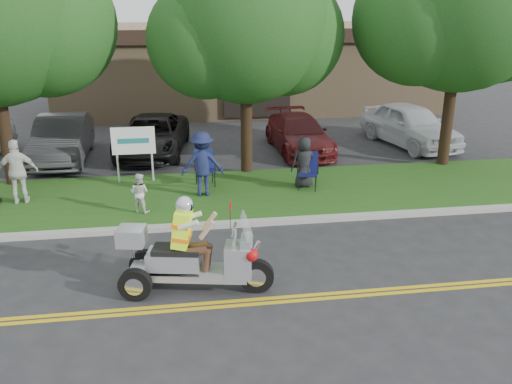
{
  "coord_description": "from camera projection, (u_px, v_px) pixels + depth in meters",
  "views": [
    {
      "loc": [
        -1.64,
        -9.06,
        5.24
      ],
      "look_at": [
        0.02,
        2.0,
        1.24
      ],
      "focal_mm": 38.0,
      "sensor_mm": 36.0,
      "label": 1
    }
  ],
  "objects": [
    {
      "name": "spectator_chair_a",
      "position": [
        202.0,
        164.0,
        14.73
      ],
      "size": [
        1.17,
        0.69,
        1.78
      ],
      "primitive_type": "imported",
      "rotation": [
        0.0,
        0.0,
        3.12
      ],
      "color": "#192047",
      "rests_on": "grass_verge"
    },
    {
      "name": "parked_car_far_right",
      "position": [
        410.0,
        125.0,
        20.25
      ],
      "size": [
        2.79,
        4.91,
        1.58
      ],
      "primitive_type": "imported",
      "rotation": [
        0.0,
        0.0,
        0.21
      ],
      "color": "silver",
      "rests_on": "ground"
    },
    {
      "name": "spectator_adult_right",
      "position": [
        18.0,
        172.0,
        14.18
      ],
      "size": [
        1.04,
        0.49,
        1.72
      ],
      "primitive_type": "imported",
      "rotation": [
        0.0,
        0.0,
        3.22
      ],
      "color": "silver",
      "rests_on": "grass_verge"
    },
    {
      "name": "grass_verge",
      "position": [
        239.0,
        194.0,
        15.25
      ],
      "size": [
        60.0,
        4.0,
        0.1
      ],
      "primitive_type": "cube",
      "color": "#295015",
      "rests_on": "ground"
    },
    {
      "name": "centerline_far",
      "position": [
        274.0,
        298.0,
        10.03
      ],
      "size": [
        60.0,
        0.1,
        0.01
      ],
      "primitive_type": "cube",
      "color": "gold",
      "rests_on": "ground"
    },
    {
      "name": "lawn_chair_b",
      "position": [
        308.0,
        168.0,
        15.41
      ],
      "size": [
        0.68,
        0.7,
        1.04
      ],
      "rotation": [
        0.0,
        0.0,
        -0.29
      ],
      "color": "black",
      "rests_on": "grass_verge"
    },
    {
      "name": "parked_car_left",
      "position": [
        62.0,
        139.0,
        18.34
      ],
      "size": [
        1.67,
        4.61,
        1.51
      ],
      "primitive_type": "imported",
      "rotation": [
        0.0,
        0.0,
        0.02
      ],
      "color": "#333335",
      "rests_on": "ground"
    },
    {
      "name": "business_sign",
      "position": [
        134.0,
        144.0,
        15.74
      ],
      "size": [
        1.25,
        0.06,
        1.75
      ],
      "color": "silver",
      "rests_on": "ground"
    },
    {
      "name": "tree_right",
      "position": [
        463.0,
        6.0,
        16.27
      ],
      "size": [
        6.86,
        5.6,
        8.07
      ],
      "color": "#332114",
      "rests_on": "ground"
    },
    {
      "name": "curb",
      "position": [
        249.0,
        223.0,
        13.25
      ],
      "size": [
        60.0,
        0.25,
        0.12
      ],
      "primitive_type": "cube",
      "color": "#A8A89E",
      "rests_on": "ground"
    },
    {
      "name": "trike_scooter",
      "position": [
        189.0,
        259.0,
        10.1
      ],
      "size": [
        2.9,
        1.21,
        1.9
      ],
      "rotation": [
        0.0,
        0.0,
        -0.19
      ],
      "color": "black",
      "rests_on": "ground"
    },
    {
      "name": "commercial_building",
      "position": [
        245.0,
        65.0,
        27.7
      ],
      "size": [
        18.0,
        8.2,
        4.0
      ],
      "color": "#9E7F5B",
      "rests_on": "ground"
    },
    {
      "name": "spectator_chair_b",
      "position": [
        304.0,
        162.0,
        15.42
      ],
      "size": [
        0.78,
        0.56,
        1.47
      ],
      "primitive_type": "imported",
      "rotation": [
        0.0,
        0.0,
        3.27
      ],
      "color": "black",
      "rests_on": "grass_verge"
    },
    {
      "name": "parked_car_mid",
      "position": [
        152.0,
        135.0,
        19.18
      ],
      "size": [
        2.82,
        5.04,
        1.33
      ],
      "primitive_type": "imported",
      "rotation": [
        0.0,
        0.0,
        -0.13
      ],
      "color": "black",
      "rests_on": "ground"
    },
    {
      "name": "centerline_near",
      "position": [
        276.0,
        302.0,
        9.89
      ],
      "size": [
        60.0,
        0.1,
        0.01
      ],
      "primitive_type": "cube",
      "color": "gold",
      "rests_on": "ground"
    },
    {
      "name": "ground",
      "position": [
        271.0,
        287.0,
        10.43
      ],
      "size": [
        120.0,
        120.0,
        0.0
      ],
      "primitive_type": "plane",
      "color": "#28282B",
      "rests_on": "ground"
    },
    {
      "name": "child_right",
      "position": [
        139.0,
        193.0,
        13.66
      ],
      "size": [
        0.61,
        0.56,
        1.02
      ],
      "primitive_type": "imported",
      "rotation": [
        0.0,
        0.0,
        2.72
      ],
      "color": "silver",
      "rests_on": "grass_verge"
    },
    {
      "name": "lawn_chair_a",
      "position": [
        205.0,
        165.0,
        15.7
      ],
      "size": [
        0.59,
        0.61,
        1.05
      ],
      "rotation": [
        0.0,
        0.0,
        0.08
      ],
      "color": "black",
      "rests_on": "grass_verge"
    },
    {
      "name": "tree_mid",
      "position": [
        248.0,
        28.0,
        15.75
      ],
      "size": [
        5.88,
        4.8,
        7.05
      ],
      "color": "#332114",
      "rests_on": "ground"
    },
    {
      "name": "parked_car_right",
      "position": [
        299.0,
        134.0,
        19.51
      ],
      "size": [
        2.0,
        4.5,
        1.28
      ],
      "primitive_type": "imported",
      "rotation": [
        0.0,
        0.0,
        0.05
      ],
      "color": "#571416",
      "rests_on": "ground"
    }
  ]
}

